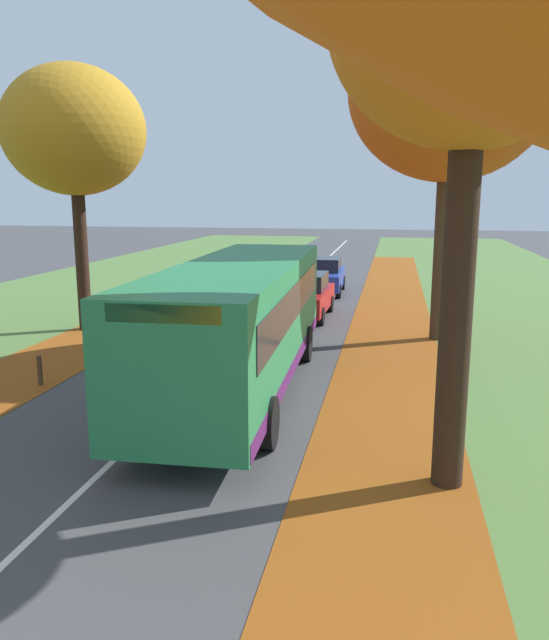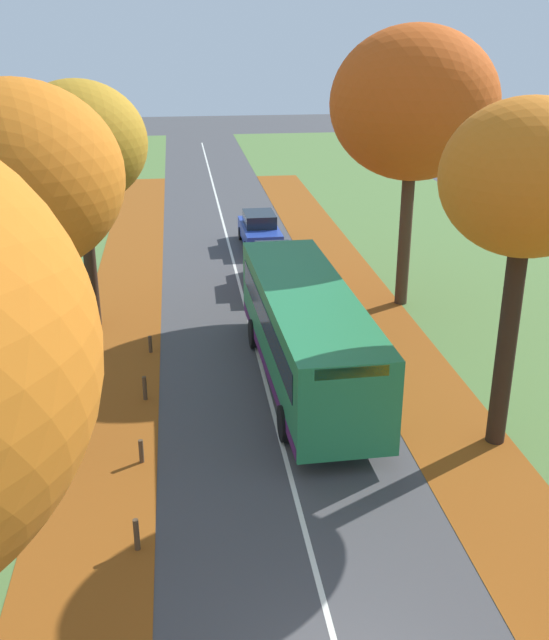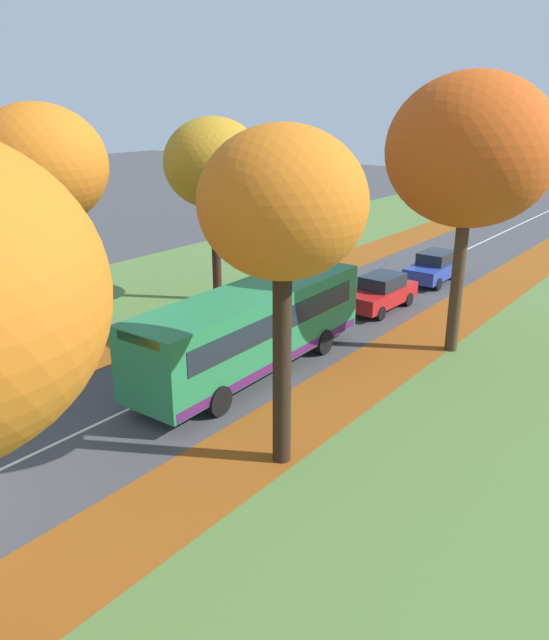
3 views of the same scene
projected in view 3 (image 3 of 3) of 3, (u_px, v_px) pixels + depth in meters
name	position (u px, v px, depth m)	size (l,w,h in m)	color
grass_verge_left	(202.00, 275.00, 34.45)	(12.00, 90.00, 0.01)	#517538
leaf_litter_left	(182.00, 321.00, 27.32)	(2.80, 60.00, 0.00)	#8C4714
grass_verge_right	(549.00, 354.00, 23.85)	(12.00, 90.00, 0.01)	#517538
leaf_litter_right	(366.00, 374.00, 22.02)	(2.80, 60.00, 0.00)	#8C4714
road_centre_line	(344.00, 307.00, 29.15)	(0.12, 80.00, 0.01)	silver
tree_left_near	(40.00, 167.00, 21.87)	(4.76, 4.76, 9.14)	black
tree_left_mid	(214.00, 164.00, 28.19)	(4.53, 4.53, 8.51)	black
tree_right_near	(283.00, 207.00, 14.58)	(4.04, 4.04, 8.72)	black
tree_right_mid	(471.00, 151.00, 21.75)	(5.95, 5.95, 10.18)	#422D1E
bollard_fourth	(79.00, 364.00, 22.12)	(0.12, 0.12, 0.63)	#4C3823
bollard_fifth	(150.00, 336.00, 24.60)	(0.12, 0.12, 0.74)	#4C3823
bollard_sixth	(210.00, 316.00, 27.07)	(0.12, 0.12, 0.58)	#4C3823
bus	(252.00, 326.00, 21.77)	(2.88, 10.47, 2.98)	#237A47
car_red_lead	(381.00, 292.00, 28.66)	(1.86, 4.24, 1.62)	#B21919
car_blue_following	(435.00, 267.00, 32.99)	(1.84, 4.23, 1.62)	#233D9E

